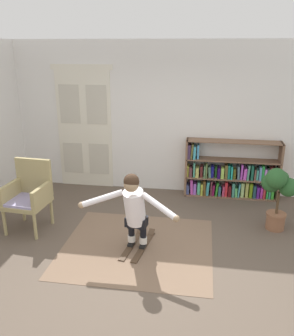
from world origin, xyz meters
name	(u,v)px	position (x,y,z in m)	size (l,w,h in m)	color
ground_plane	(143,258)	(0.00, 0.00, 0.00)	(7.20, 7.20, 0.00)	brown
back_wall	(165,118)	(0.00, 2.60, 1.45)	(6.00, 0.10, 2.90)	silver
double_door	(85,127)	(-1.61, 2.54, 1.23)	(1.22, 0.05, 2.45)	silver
rug	(137,246)	(-0.13, 0.28, 0.00)	(2.16, 1.98, 0.01)	#795F4A
bookshelf	(229,175)	(1.28, 2.39, 0.43)	(1.77, 0.30, 1.11)	brown
wicker_chair	(29,194)	(-1.91, 0.61, 0.58)	(0.65, 0.65, 1.10)	tan
potted_plant	(278,191)	(1.93, 1.14, 0.66)	(0.53, 0.44, 1.05)	brown
skis_pair	(138,244)	(-0.12, 0.32, 0.02)	(0.40, 0.92, 0.07)	#483424
person_skier	(134,206)	(-0.14, 0.16, 0.70)	(1.40, 0.67, 1.13)	white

